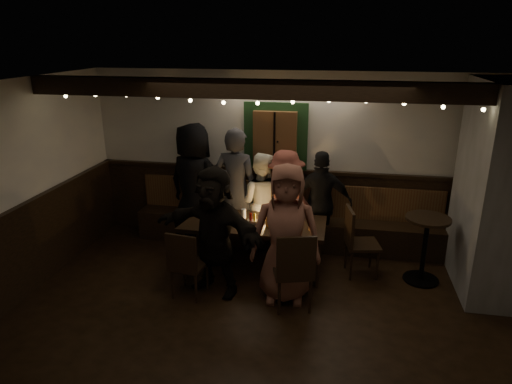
% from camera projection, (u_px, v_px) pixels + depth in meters
% --- Properties ---
extents(room, '(6.02, 5.01, 2.62)m').
position_uv_depth(room, '(362.00, 201.00, 5.77)').
color(room, black).
rests_on(room, ground).
extents(dining_table, '(1.93, 0.83, 0.84)m').
position_uv_depth(dining_table, '(253.00, 226.00, 6.14)').
color(dining_table, black).
rests_on(dining_table, ground).
extents(chair_near_left, '(0.45, 0.45, 0.88)m').
position_uv_depth(chair_near_left, '(186.00, 261.00, 5.47)').
color(chair_near_left, black).
rests_on(chair_near_left, ground).
extents(chair_near_right, '(0.55, 0.55, 0.98)m').
position_uv_depth(chair_near_right, '(294.00, 267.00, 5.20)').
color(chair_near_right, black).
rests_on(chair_near_right, ground).
extents(chair_end, '(0.50, 0.50, 0.94)m').
position_uv_depth(chair_end, '(356.00, 238.00, 6.02)').
color(chair_end, black).
rests_on(chair_end, ground).
extents(high_top, '(0.56, 0.56, 0.89)m').
position_uv_depth(high_top, '(425.00, 241.00, 5.85)').
color(high_top, black).
rests_on(high_top, ground).
extents(person_a, '(1.06, 0.88, 1.86)m').
position_uv_depth(person_a, '(194.00, 184.00, 6.90)').
color(person_a, black).
rests_on(person_a, ground).
extents(person_b, '(0.73, 0.53, 1.84)m').
position_uv_depth(person_b, '(236.00, 190.00, 6.70)').
color(person_b, '#303035').
rests_on(person_b, ground).
extents(person_c, '(0.74, 0.58, 1.48)m').
position_uv_depth(person_c, '(261.00, 202.00, 6.73)').
color(person_c, silver).
rests_on(person_c, ground).
extents(person_d, '(1.06, 0.70, 1.53)m').
position_uv_depth(person_d, '(285.00, 202.00, 6.66)').
color(person_d, brown).
rests_on(person_d, ground).
extents(person_e, '(0.93, 0.44, 1.54)m').
position_uv_depth(person_e, '(321.00, 203.00, 6.60)').
color(person_e, black).
rests_on(person_e, ground).
extents(person_f, '(1.58, 0.97, 1.63)m').
position_uv_depth(person_f, '(214.00, 231.00, 5.54)').
color(person_f, black).
rests_on(person_f, ground).
extents(person_g, '(0.88, 0.62, 1.71)m').
position_uv_depth(person_g, '(286.00, 234.00, 5.36)').
color(person_g, brown).
rests_on(person_g, ground).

